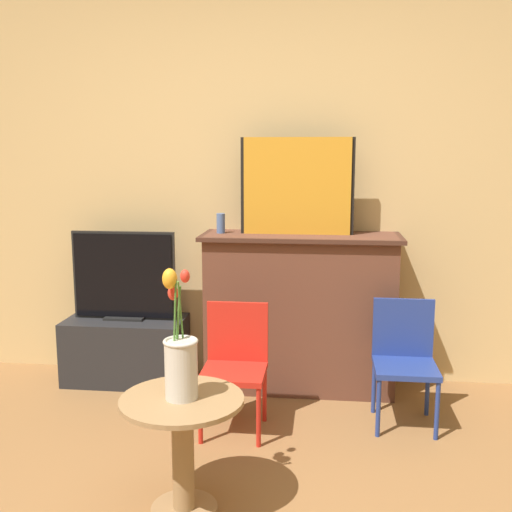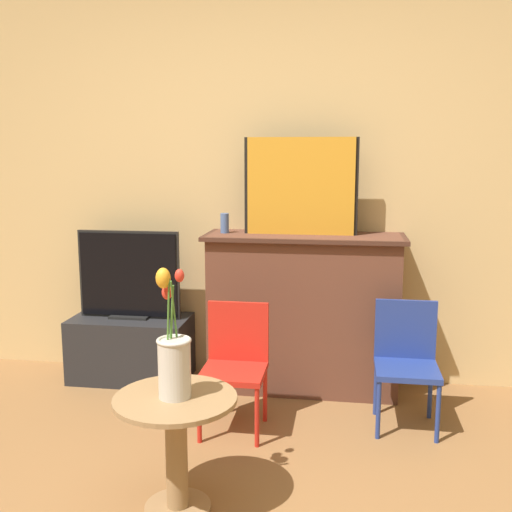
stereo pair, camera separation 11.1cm
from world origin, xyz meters
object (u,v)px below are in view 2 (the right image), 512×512
at_px(chair_blue, 406,357).
at_px(vase_tulips, 173,356).
at_px(painting, 301,186).
at_px(chair_red, 235,359).
at_px(tv_monitor, 129,276).

height_order(chair_blue, vase_tulips, vase_tulips).
height_order(painting, chair_red, painting).
bearing_deg(vase_tulips, chair_red, 82.82).
relative_size(painting, tv_monitor, 1.03).
xyz_separation_m(painting, chair_red, (-0.29, -0.61, -0.88)).
xyz_separation_m(tv_monitor, vase_tulips, (0.70, -1.38, -0.02)).
distance_m(painting, tv_monitor, 1.23).
bearing_deg(chair_red, vase_tulips, -97.18).
xyz_separation_m(painting, tv_monitor, (-1.09, -0.02, -0.58)).
height_order(painting, tv_monitor, painting).
xyz_separation_m(tv_monitor, chair_red, (0.80, -0.59, -0.31)).
relative_size(chair_blue, vase_tulips, 1.28).
height_order(chair_red, chair_blue, same).
relative_size(chair_red, chair_blue, 1.00).
distance_m(tv_monitor, chair_blue, 1.78).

